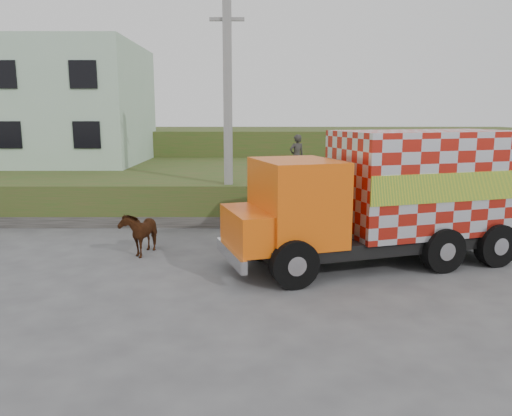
{
  "coord_description": "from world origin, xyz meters",
  "views": [
    {
      "loc": [
        -0.06,
        -13.37,
        4.0
      ],
      "look_at": [
        -0.02,
        0.96,
        1.3
      ],
      "focal_mm": 35.0,
      "sensor_mm": 36.0,
      "label": 1
    }
  ],
  "objects_px": {
    "cargo_truck": "(390,196)",
    "pedestrian": "(297,156)",
    "cow": "(140,232)",
    "utility_pole": "(228,112)"
  },
  "relations": [
    {
      "from": "utility_pole",
      "to": "cargo_truck",
      "type": "height_order",
      "value": "utility_pole"
    },
    {
      "from": "cargo_truck",
      "to": "cow",
      "type": "height_order",
      "value": "cargo_truck"
    },
    {
      "from": "utility_pole",
      "to": "cargo_truck",
      "type": "bearing_deg",
      "value": -45.98
    },
    {
      "from": "cargo_truck",
      "to": "pedestrian",
      "type": "bearing_deg",
      "value": 89.64
    },
    {
      "from": "utility_pole",
      "to": "cow",
      "type": "xyz_separation_m",
      "value": [
        -2.38,
        -3.87,
        -3.43
      ]
    },
    {
      "from": "cargo_truck",
      "to": "cow",
      "type": "relative_size",
      "value": 5.52
    },
    {
      "from": "cow",
      "to": "pedestrian",
      "type": "xyz_separation_m",
      "value": [
        4.99,
        5.64,
        1.72
      ]
    },
    {
      "from": "cow",
      "to": "utility_pole",
      "type": "bearing_deg",
      "value": 69.87
    },
    {
      "from": "cargo_truck",
      "to": "cow",
      "type": "xyz_separation_m",
      "value": [
        -6.96,
        0.88,
        -1.2
      ]
    },
    {
      "from": "cargo_truck",
      "to": "cow",
      "type": "bearing_deg",
      "value": 155.61
    }
  ]
}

